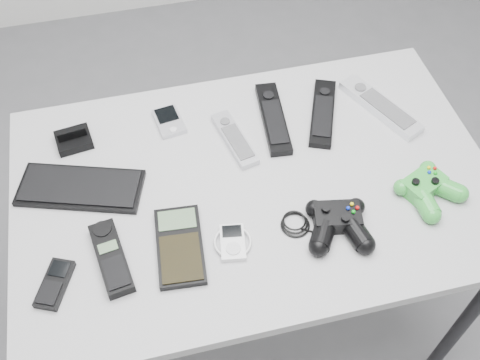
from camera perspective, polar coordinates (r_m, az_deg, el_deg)
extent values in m
plane|color=slate|center=(1.95, -0.30, -12.93)|extent=(3.50, 3.50, 0.00)
cube|color=#A1A1A3|center=(1.31, 1.51, -0.54)|extent=(1.11, 0.71, 0.03)
cylinder|color=black|center=(1.66, 21.74, -13.32)|extent=(0.04, 0.04, 0.71)
cylinder|color=black|center=(1.80, -17.10, -2.97)|extent=(0.04, 0.04, 0.71)
cylinder|color=black|center=(1.92, 13.74, 2.79)|extent=(0.04, 0.04, 0.71)
cube|color=black|center=(1.33, -15.90, -0.73)|extent=(0.30, 0.20, 0.02)
cube|color=black|center=(1.42, -16.63, 4.24)|extent=(0.09, 0.08, 0.04)
cube|color=#B7B8BF|center=(1.42, -7.22, 5.97)|extent=(0.08, 0.11, 0.02)
cube|color=#B7B8BF|center=(1.37, -0.56, 4.23)|extent=(0.08, 0.19, 0.02)
cube|color=black|center=(1.42, 3.40, 6.34)|extent=(0.08, 0.24, 0.02)
cube|color=black|center=(1.45, 8.40, 6.81)|extent=(0.14, 0.23, 0.02)
cube|color=silver|center=(1.49, 14.07, 7.31)|extent=(0.15, 0.25, 0.02)
cube|color=black|center=(1.21, -18.32, -9.97)|extent=(0.09, 0.12, 0.02)
cube|color=black|center=(1.20, -12.95, -7.68)|extent=(0.08, 0.18, 0.03)
cube|color=black|center=(1.20, -6.14, -6.65)|extent=(0.11, 0.20, 0.02)
cube|color=silver|center=(1.20, -0.75, -6.32)|extent=(0.09, 0.10, 0.02)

